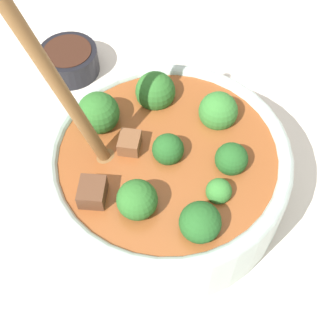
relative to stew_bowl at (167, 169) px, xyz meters
name	(u,v)px	position (x,y,z in m)	size (l,w,h in m)	color
ground_plane	(168,194)	(0.00, 0.00, -0.05)	(4.00, 4.00, 0.00)	silver
stew_bowl	(167,169)	(0.00, 0.00, 0.00)	(0.25, 0.25, 0.30)	#B2C6BC
condiment_bowl	(69,59)	(0.07, 0.22, -0.03)	(0.08, 0.08, 0.03)	black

